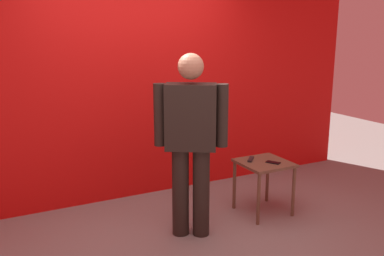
{
  "coord_description": "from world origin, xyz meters",
  "views": [
    {
      "loc": [
        -1.58,
        -3.04,
        1.91
      ],
      "look_at": [
        0.25,
        0.55,
        0.98
      ],
      "focal_mm": 38.96,
      "sensor_mm": 36.0,
      "label": 1
    }
  ],
  "objects_px": {
    "side_table": "(264,170)",
    "tv_remote": "(251,159)",
    "standing_person": "(191,137)",
    "cell_phone": "(273,162)"
  },
  "relations": [
    {
      "from": "side_table",
      "to": "tv_remote",
      "type": "height_order",
      "value": "tv_remote"
    },
    {
      "from": "standing_person",
      "to": "cell_phone",
      "type": "distance_m",
      "value": 1.05
    },
    {
      "from": "tv_remote",
      "to": "standing_person",
      "type": "bearing_deg",
      "value": -122.12
    },
    {
      "from": "standing_person",
      "to": "tv_remote",
      "type": "relative_size",
      "value": 10.17
    },
    {
      "from": "standing_person",
      "to": "tv_remote",
      "type": "xyz_separation_m",
      "value": [
        0.82,
        0.2,
        -0.39
      ]
    },
    {
      "from": "standing_person",
      "to": "side_table",
      "type": "xyz_separation_m",
      "value": [
        0.92,
        0.09,
        -0.49
      ]
    },
    {
      "from": "standing_person",
      "to": "tv_remote",
      "type": "distance_m",
      "value": 0.93
    },
    {
      "from": "side_table",
      "to": "cell_phone",
      "type": "height_order",
      "value": "cell_phone"
    },
    {
      "from": "side_table",
      "to": "tv_remote",
      "type": "xyz_separation_m",
      "value": [
        -0.1,
        0.11,
        0.1
      ]
    },
    {
      "from": "standing_person",
      "to": "tv_remote",
      "type": "bearing_deg",
      "value": 13.95
    }
  ]
}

